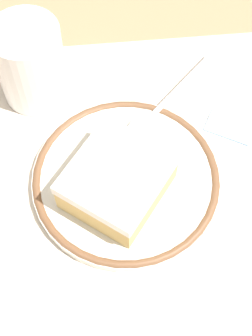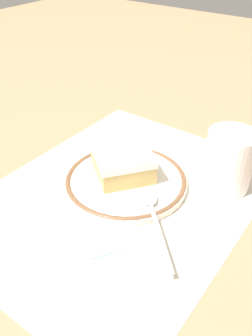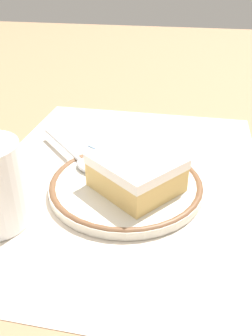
{
  "view_description": "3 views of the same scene",
  "coord_description": "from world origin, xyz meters",
  "views": [
    {
      "loc": [
        0.05,
        0.24,
        0.46
      ],
      "look_at": [
        0.03,
        0.01,
        0.03
      ],
      "focal_mm": 54.32,
      "sensor_mm": 36.0,
      "label": 1
    },
    {
      "loc": [
        -0.33,
        -0.25,
        0.35
      ],
      "look_at": [
        0.03,
        0.01,
        0.03
      ],
      "focal_mm": 38.47,
      "sensor_mm": 36.0,
      "label": 2
    },
    {
      "loc": [
        0.38,
        0.08,
        0.25
      ],
      "look_at": [
        0.03,
        0.01,
        0.03
      ],
      "focal_mm": 37.85,
      "sensor_mm": 36.0,
      "label": 3
    }
  ],
  "objects": [
    {
      "name": "ground_plane",
      "position": [
        0.0,
        0.0,
        0.0
      ],
      "size": [
        2.4,
        2.4,
        0.0
      ],
      "primitive_type": "plane",
      "color": "#9E7551"
    },
    {
      "name": "placemat",
      "position": [
        0.0,
        0.0,
        0.0
      ],
      "size": [
        0.45,
        0.36,
        0.0
      ],
      "primitive_type": "cube",
      "color": "beige",
      "rests_on": "ground_plane"
    },
    {
      "name": "plate",
      "position": [
        0.03,
        0.01,
        0.01
      ],
      "size": [
        0.19,
        0.19,
        0.01
      ],
      "color": "silver",
      "rests_on": "placemat"
    },
    {
      "name": "cake_slice",
      "position": [
        0.04,
        0.02,
        0.03
      ],
      "size": [
        0.12,
        0.12,
        0.04
      ],
      "color": "#DBB76B",
      "rests_on": "plate"
    },
    {
      "name": "spoon",
      "position": [
        -0.01,
        -0.06,
        0.02
      ],
      "size": [
        0.12,
        0.12,
        0.01
      ],
      "color": "silver",
      "rests_on": "plate"
    },
    {
      "name": "cup",
      "position": [
        0.12,
        -0.12,
        0.04
      ],
      "size": [
        0.07,
        0.07,
        0.09
      ],
      "color": "white",
      "rests_on": "placemat"
    },
    {
      "name": "sugar_packet",
      "position": [
        -0.09,
        -0.05,
        0.0
      ],
      "size": [
        0.06,
        0.05,
        0.01
      ],
      "primitive_type": "cube",
      "rotation": [
        0.0,
        0.0,
        2.63
      ],
      "color": "#8CB2E0",
      "rests_on": "placemat"
    }
  ]
}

